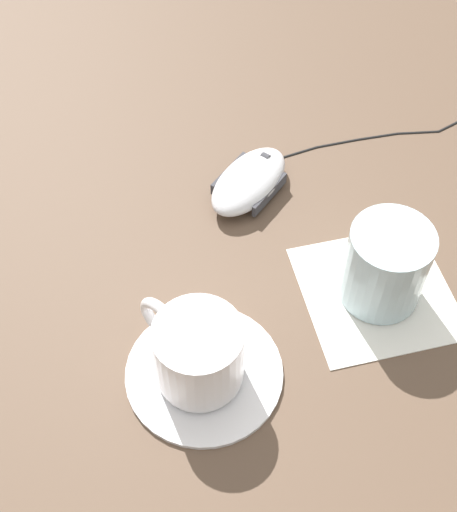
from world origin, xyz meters
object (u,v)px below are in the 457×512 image
Objects in this scene: computer_mouse at (249,181)px; drinking_glass at (386,268)px; saucer at (204,372)px; coffee_cup at (197,351)px.

computer_mouse is 0.19m from drinking_glass.
saucer is 0.19m from drinking_glass.
saucer is 1.49× the size of coffee_cup.
saucer is 0.23m from computer_mouse.
computer_mouse is at bearing -45.26° from drinking_glass.
coffee_cup is 0.23m from computer_mouse.
computer_mouse is (-0.03, -0.22, 0.01)m from saucer.
drinking_glass reaches higher than saucer.
computer_mouse reaches higher than saucer.
computer_mouse is 1.45× the size of drinking_glass.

